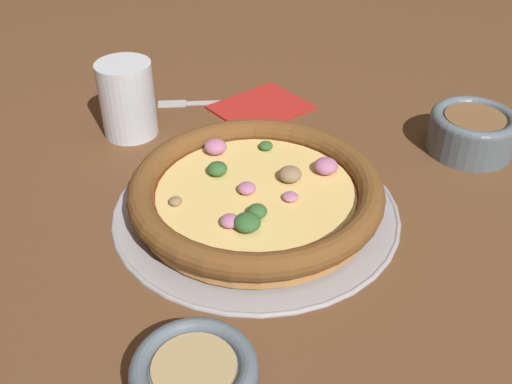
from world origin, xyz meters
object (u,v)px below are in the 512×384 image
Objects in this scene: pizza_tray at (256,208)px; drinking_cup at (127,99)px; bowl_near at (195,380)px; fork at (205,102)px; napkin at (261,106)px; pizza at (256,192)px; bowl_far at (472,130)px.

drinking_cup is at bearing -13.67° from pizza_tray.
bowl_near is 0.71× the size of fork.
fork is at bearing -106.13° from drinking_cup.
pizza_tray is 3.25× the size of bowl_near.
bowl_near is at bearing 89.53° from fork.
pizza_tray is at bearing -68.81° from bowl_near.
napkin is (0.14, -0.23, 0.00)m from pizza_tray.
pizza is at bearing 166.37° from drinking_cup.
drinking_cup is 0.22m from napkin.
bowl_far is at bearing -153.61° from drinking_cup.
pizza is at bearing 120.28° from napkin.
pizza_tray is 1.14× the size of pizza.
pizza is 1.84× the size of napkin.
bowl_far is 0.71× the size of napkin.
bowl_near is 0.54m from napkin.
pizza_tray is at bearing 166.33° from drinking_cup.
drinking_cup is at bearing -13.63° from pizza.
bowl_near is at bearing 111.18° from pizza.
fork is (0.32, -0.46, -0.03)m from bowl_near.
bowl_near is at bearing 111.19° from pizza_tray.
pizza is 0.27m from drinking_cup.
drinking_cup reaches higher than fork.
bowl_far reaches higher than pizza.
bowl_near reaches higher than napkin.
pizza_tray is 2.10× the size of napkin.
bowl_far reaches higher than bowl_near.
drinking_cup reaches higher than pizza.
bowl_near is at bearing 138.25° from drinking_cup.
bowl_near is 0.48m from drinking_cup.
fork is at bearing -41.82° from pizza.
pizza_tray is 0.30m from fork.
bowl_far reaches higher than napkin.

